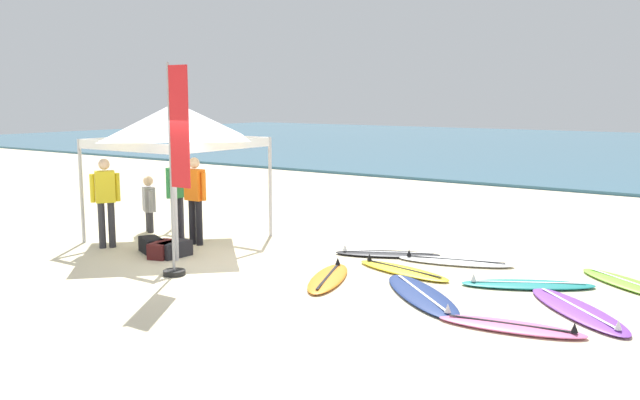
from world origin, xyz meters
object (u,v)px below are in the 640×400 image
(surfboard_black, at_px, (387,254))
(person_green, at_px, (177,192))
(surfboard_white, at_px, (455,261))
(gear_bag_by_pole, at_px, (151,245))
(surfboard_pink, at_px, (511,326))
(person_orange, at_px, (195,195))
(surfboard_orange, at_px, (328,278))
(gear_bag_on_sand, at_px, (175,249))
(surfboard_yellow, at_px, (402,270))
(surfboard_purple, at_px, (578,310))
(surfboard_teal, at_px, (527,284))
(surfboard_navy, at_px, (422,295))
(gear_bag_near_tent, at_px, (163,249))
(canopy_tent, at_px, (176,121))
(person_grey, at_px, (149,202))
(surfboard_lime, at_px, (630,284))
(banner_flag, at_px, (176,179))
(person_yellow, at_px, (105,197))

(surfboard_black, relative_size, person_green, 1.13)
(surfboard_white, xyz_separation_m, gear_bag_by_pole, (-4.96, -2.45, 0.10))
(surfboard_pink, distance_m, person_orange, 6.95)
(surfboard_orange, xyz_separation_m, gear_bag_on_sand, (-3.17, -0.28, 0.10))
(surfboard_yellow, distance_m, surfboard_purple, 2.99)
(surfboard_pink, height_order, surfboard_teal, same)
(surfboard_navy, relative_size, gear_bag_on_sand, 3.52)
(surfboard_purple, height_order, gear_bag_near_tent, gear_bag_near_tent)
(gear_bag_by_pole, bearing_deg, surfboard_pink, -2.56)
(surfboard_teal, xyz_separation_m, gear_bag_by_pole, (-6.47, -1.71, 0.10))
(canopy_tent, relative_size, gear_bag_by_pole, 4.58)
(gear_bag_by_pole, bearing_deg, person_grey, 139.51)
(surfboard_white, distance_m, gear_bag_on_sand, 4.99)
(surfboard_white, xyz_separation_m, surfboard_teal, (1.52, -0.74, -0.00))
(gear_bag_by_pole, bearing_deg, surfboard_lime, 18.65)
(surfboard_teal, bearing_deg, surfboard_pink, -77.11)
(person_green, xyz_separation_m, gear_bag_by_pole, (0.38, -1.03, -0.85))
(canopy_tent, bearing_deg, surfboard_black, 15.11)
(surfboard_orange, distance_m, gear_bag_near_tent, 3.35)
(surfboard_white, xyz_separation_m, gear_bag_on_sand, (-4.36, -2.44, 0.10))
(surfboard_navy, xyz_separation_m, banner_flag, (-3.75, -1.17, 1.54))
(banner_flag, height_order, gear_bag_by_pole, banner_flag)
(surfboard_orange, height_order, person_green, person_green)
(banner_flag, bearing_deg, gear_bag_on_sand, 139.69)
(surfboard_yellow, distance_m, banner_flag, 3.95)
(surfboard_pink, bearing_deg, surfboard_yellow, 145.18)
(surfboard_yellow, relative_size, surfboard_pink, 1.02)
(surfboard_pink, distance_m, person_yellow, 8.02)
(person_yellow, xyz_separation_m, person_orange, (1.20, 1.17, 0.00))
(surfboard_purple, distance_m, gear_bag_on_sand, 6.89)
(canopy_tent, bearing_deg, surfboard_navy, -8.45)
(surfboard_lime, bearing_deg, surfboard_orange, -149.75)
(surfboard_white, distance_m, person_green, 5.60)
(person_yellow, bearing_deg, surfboard_lime, 17.73)
(surfboard_teal, bearing_deg, surfboard_yellow, -170.53)
(surfboard_navy, bearing_deg, surfboard_orange, 179.72)
(surfboard_pink, bearing_deg, person_green, 169.64)
(surfboard_black, bearing_deg, surfboard_lime, 4.73)
(gear_bag_by_pole, bearing_deg, surfboard_white, 26.29)
(person_yellow, bearing_deg, surfboard_orange, 5.71)
(surfboard_yellow, bearing_deg, surfboard_black, 131.54)
(canopy_tent, distance_m, gear_bag_by_pole, 2.57)
(surfboard_purple, height_order, gear_bag_by_pole, gear_bag_by_pole)
(person_green, relative_size, gear_bag_near_tent, 2.85)
(surfboard_pink, height_order, gear_bag_by_pole, gear_bag_by_pole)
(surfboard_orange, height_order, gear_bag_near_tent, gear_bag_near_tent)
(surfboard_navy, distance_m, banner_flag, 4.22)
(gear_bag_by_pole, bearing_deg, surfboard_black, 31.65)
(surfboard_navy, xyz_separation_m, person_grey, (-6.96, 1.04, 0.62))
(person_green, distance_m, gear_bag_by_pole, 1.38)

